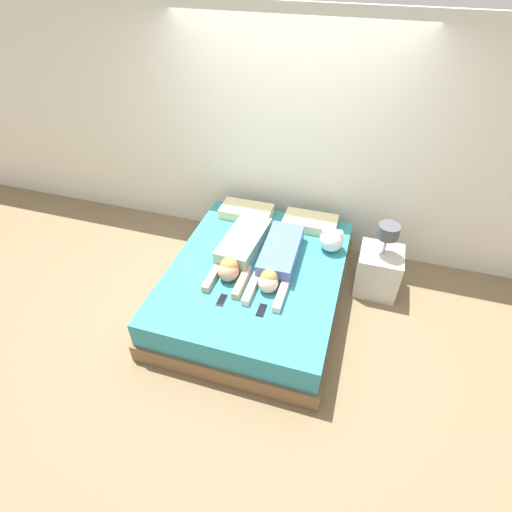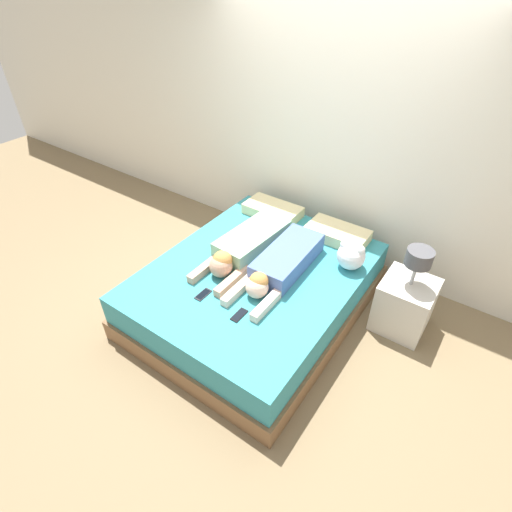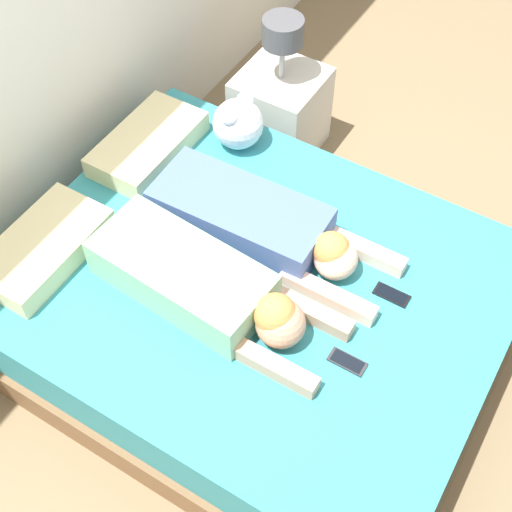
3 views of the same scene
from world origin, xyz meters
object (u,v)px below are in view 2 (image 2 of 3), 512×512
pillow_head_right (337,234)px  nightstand (405,302)px  bed (256,289)px  pillow_head_left (273,210)px  person_right (281,264)px  cell_phone_left (203,294)px  cell_phone_right (239,315)px  plush_toy (351,255)px  person_left (245,247)px

pillow_head_right → nightstand: nightstand is taller
bed → pillow_head_left: (-0.38, 0.85, 0.30)m
person_right → cell_phone_left: size_ratio=7.47×
pillow_head_right → cell_phone_left: size_ratio=3.90×
person_right → bed: bearing=-155.8°
cell_phone_left → cell_phone_right: 0.38m
pillow_head_right → nightstand: size_ratio=0.69×
bed → pillow_head_left: bearing=114.0°
cell_phone_left → cell_phone_right: (0.38, -0.01, 0.00)m
pillow_head_right → plush_toy: size_ratio=2.26×
pillow_head_left → person_left: bearing=-76.7°
person_left → nightstand: size_ratio=1.30×
person_left → pillow_head_left: bearing=103.3°
cell_phone_right → cell_phone_left: bearing=177.8°
plush_toy → nightstand: nightstand is taller
plush_toy → person_left: bearing=-155.6°
person_left → nightstand: 1.50m
pillow_head_left → plush_toy: (1.04, -0.34, 0.08)m
cell_phone_right → bed: bearing=111.9°
nightstand → bed: bearing=-154.6°
plush_toy → nightstand: 0.63m
bed → person_right: size_ratio=1.89×
pillow_head_left → plush_toy: 1.10m
person_right → nightstand: nightstand is taller
person_left → cell_phone_left: 0.64m
pillow_head_left → cell_phone_left: 1.39m
cell_phone_right → plush_toy: plush_toy is taller
person_right → plush_toy: 0.63m
bed → plush_toy: plush_toy is taller
person_left → person_right: 0.41m
person_right → person_left: bearing=176.7°
pillow_head_left → pillow_head_right: 0.76m
pillow_head_right → cell_phone_right: 1.40m
bed → cell_phone_right: 0.63m
bed → person_right: person_right is taller
person_right → nightstand: 1.14m
cell_phone_left → nightstand: 1.76m
bed → pillow_head_right: 0.98m
cell_phone_right → nightstand: nightstand is taller
nightstand → cell_phone_left: bearing=-141.4°
pillow_head_left → person_left: size_ratio=0.53×
person_right → cell_phone_left: 0.72m
cell_phone_right → plush_toy: size_ratio=0.58×
bed → pillow_head_right: pillow_head_right is taller
bed → plush_toy: 0.92m
person_right → nightstand: size_ratio=1.33×
person_left → cell_phone_left: (0.04, -0.64, -0.09)m
bed → pillow_head_right: size_ratio=3.62×
cell_phone_left → nightstand: size_ratio=0.18×
pillow_head_right → nightstand: 0.90m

